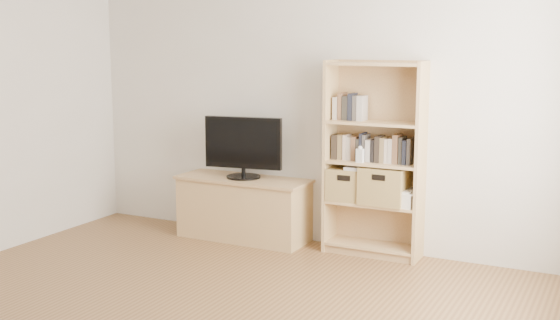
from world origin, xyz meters
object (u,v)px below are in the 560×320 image
Objects in this scene: television at (243,147)px; basket_left at (349,184)px; tv_stand at (244,210)px; baby_monitor at (360,156)px; bookshelf at (374,160)px; laptop at (368,168)px; basket_right at (385,185)px.

basket_left is at bearing -4.97° from television.
tv_stand is 1.02m from basket_left.
television is 1.10m from baby_monitor.
basket_left is at bearing -178.81° from bookshelf.
television is 1.15m from laptop.
basket_right is at bearing -2.66° from basket_left.
baby_monitor is 0.15m from laptop.
bookshelf reaches higher than basket_left.
television is at bearing -172.61° from baby_monitor.
television is at bearing 0.00° from tv_stand.
baby_monitor is 0.31× the size of basket_right.
laptop is at bearing 70.94° from baby_monitor.
tv_stand is 0.72× the size of bookshelf.
television is at bearing -175.68° from basket_right.
bookshelf reaches higher than baby_monitor.
tv_stand is 1.33m from basket_right.
basket_right reaches higher than tv_stand.
laptop is at bearing -177.84° from basket_right.
television is at bearing -176.55° from laptop.
bookshelf reaches higher than tv_stand.
bookshelf is at bearing 8.04° from laptop.
baby_monitor is at bearing -135.00° from bookshelf.
bookshelf is at bearing -5.44° from television.
tv_stand is 1.65× the size of television.
baby_monitor is at bearing -117.20° from laptop.
basket_right is (1.28, 0.07, 0.33)m from tv_stand.
laptop is (1.14, 0.07, 0.46)m from tv_stand.
tv_stand is 1.24m from baby_monitor.
laptop is at bearing -5.62° from television.
basket_right is at bearing 3.33° from tv_stand.
basket_left is at bearing 4.24° from tv_stand.
television is 2.16× the size of basket_left.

